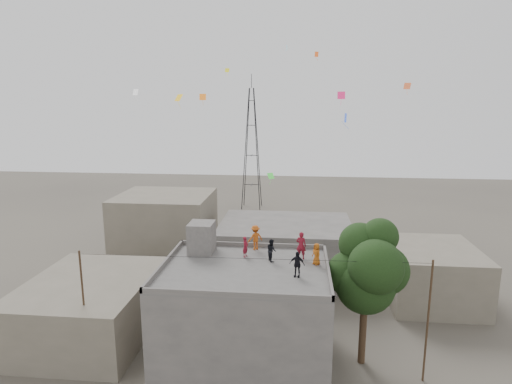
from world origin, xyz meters
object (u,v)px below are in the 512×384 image
at_px(transmission_tower, 252,149).
at_px(stair_head_box, 202,237).
at_px(person_dark_adult, 297,264).
at_px(tree, 369,269).
at_px(person_red_adult, 301,245).

bearing_deg(transmission_tower, stair_head_box, -88.77).
bearing_deg(person_dark_adult, stair_head_box, 164.62).
bearing_deg(tree, person_red_adult, 161.01).
bearing_deg(stair_head_box, person_red_adult, -5.41).
distance_m(tree, person_dark_adult, 4.59).
relative_size(transmission_tower, person_dark_adult, 13.46).
xyz_separation_m(stair_head_box, transmission_tower, (-0.80, 37.40, 1.97)).
xyz_separation_m(stair_head_box, person_dark_adult, (6.30, -3.54, -0.26)).
relative_size(stair_head_box, person_dark_adult, 1.35).
height_order(stair_head_box, person_red_adult, stair_head_box).
bearing_deg(person_red_adult, transmission_tower, -63.80).
bearing_deg(person_dark_adult, tree, 33.67).
height_order(transmission_tower, person_red_adult, transmission_tower).
relative_size(stair_head_box, transmission_tower, 0.10).
bearing_deg(stair_head_box, person_dark_adult, -29.29).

